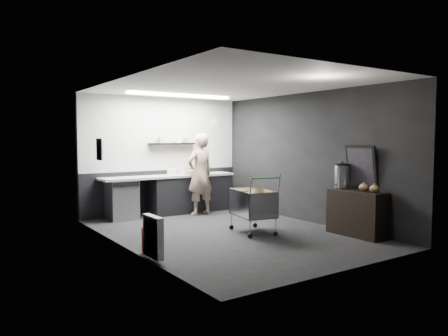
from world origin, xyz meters
TOP-DOWN VIEW (x-y plane):
  - floor at (0.00, 0.00)m, footprint 5.50×5.50m
  - ceiling at (0.00, 0.00)m, footprint 5.50×5.50m
  - wall_back at (0.00, 2.75)m, footprint 5.50×0.00m
  - wall_front at (0.00, -2.75)m, footprint 5.50×0.00m
  - wall_left at (-2.00, 0.00)m, footprint 0.00×5.50m
  - wall_right at (2.00, 0.00)m, footprint 0.00×5.50m
  - kitchen_wall_panel at (0.00, 2.73)m, footprint 3.95×0.02m
  - dado_panel at (0.00, 2.73)m, footprint 3.95×0.02m
  - floating_shelf at (0.20, 2.62)m, footprint 1.20×0.22m
  - wall_clock at (1.40, 2.72)m, footprint 0.20×0.03m
  - poster at (-1.98, 1.30)m, footprint 0.02×0.30m
  - poster_red_band at (-1.98, 1.30)m, footprint 0.02×0.22m
  - radiator at (-1.94, -0.90)m, footprint 0.10×0.50m
  - ceiling_strip at (0.00, 1.85)m, footprint 2.40×0.20m
  - prep_counter at (0.14, 2.42)m, footprint 3.20×0.61m
  - person at (0.56, 1.97)m, footprint 0.72×0.52m
  - shopping_cart at (0.37, -0.23)m, footprint 0.77×1.09m
  - sideboard at (1.79, -1.44)m, footprint 0.46×1.09m
  - fire_extinguisher at (-1.85, -0.45)m, footprint 0.14×0.14m
  - cardboard_box at (0.57, 2.37)m, footprint 0.50×0.39m
  - pink_tub at (0.31, 2.42)m, footprint 0.19×0.19m
  - white_container at (0.04, 2.37)m, footprint 0.22×0.20m

SIDE VIEW (x-z plane):
  - floor at x=0.00m, z-range 0.00..0.00m
  - fire_extinguisher at x=-1.85m, z-range -0.01..0.46m
  - radiator at x=-1.94m, z-range 0.05..0.65m
  - prep_counter at x=0.14m, z-range 0.01..0.91m
  - dado_panel at x=0.00m, z-range 0.00..1.00m
  - shopping_cart at x=0.37m, z-range -0.02..1.05m
  - sideboard at x=1.79m, z-range -0.29..1.33m
  - person at x=0.56m, z-range 0.00..1.86m
  - cardboard_box at x=0.57m, z-range 0.90..1.00m
  - white_container at x=0.04m, z-range 0.90..1.06m
  - pink_tub at x=0.31m, z-range 0.90..1.09m
  - wall_back at x=0.00m, z-range -1.40..4.10m
  - wall_front at x=0.00m, z-range -1.40..4.10m
  - wall_left at x=-2.00m, z-range -1.40..4.10m
  - wall_right at x=2.00m, z-range -1.40..4.10m
  - poster at x=-1.98m, z-range 1.35..1.75m
  - floating_shelf at x=0.20m, z-range 1.60..1.64m
  - poster_red_band at x=-1.98m, z-range 1.57..1.67m
  - kitchen_wall_panel at x=0.00m, z-range 1.00..2.70m
  - wall_clock at x=1.40m, z-range 2.05..2.25m
  - ceiling_strip at x=0.00m, z-range 2.65..2.69m
  - ceiling at x=0.00m, z-range 2.70..2.70m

